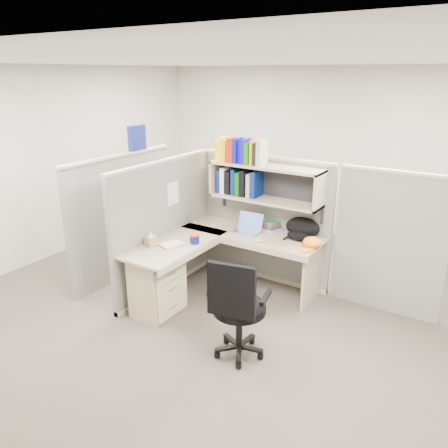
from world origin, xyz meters
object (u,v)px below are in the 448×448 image
Objects in this scene: task_chair at (238,323)px; desk at (183,272)px; snack_canister at (195,238)px; laptop at (246,223)px; backpack at (301,229)px.

desk is at bearing 153.98° from task_chair.
snack_canister is 1.29m from task_chair.
laptop is at bearing 67.38° from desk.
laptop reaches higher than snack_canister.
snack_canister is (-0.97, -0.80, -0.06)m from backpack.
task_chair is (0.04, -1.50, -0.48)m from backpack.
desk is 5.33× the size of laptop.
snack_canister is (0.02, 0.20, 0.35)m from desk.
laptop is 2.81× the size of snack_canister.
laptop is (0.35, 0.83, 0.41)m from desk.
desk is 1.14m from task_chair.
laptop is 0.31× the size of task_chair.
desk is at bearing -96.68° from snack_canister.
desk is 0.99m from laptop.
task_chair reaches higher than laptop.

